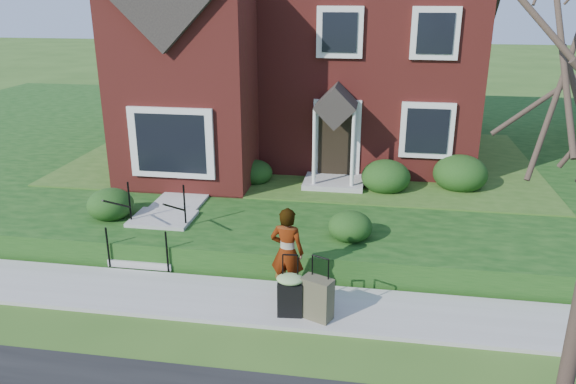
% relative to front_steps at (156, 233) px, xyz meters
% --- Properties ---
extents(ground, '(120.00, 120.00, 0.00)m').
position_rel_front_steps_xyz_m(ground, '(2.50, -1.84, -0.47)').
color(ground, '#2D5119').
rests_on(ground, ground).
extents(sidewalk, '(60.00, 1.60, 0.08)m').
position_rel_front_steps_xyz_m(sidewalk, '(2.50, -1.84, -0.43)').
color(sidewalk, '#9E9B93').
rests_on(sidewalk, ground).
extents(terrace, '(44.00, 20.00, 0.60)m').
position_rel_front_steps_xyz_m(terrace, '(6.50, 9.06, -0.17)').
color(terrace, '#11390F').
rests_on(terrace, ground).
extents(walkway, '(1.20, 6.00, 0.06)m').
position_rel_front_steps_xyz_m(walkway, '(0.00, 3.16, 0.16)').
color(walkway, '#9E9B93').
rests_on(walkway, terrace).
extents(main_house, '(10.40, 10.20, 9.40)m').
position_rel_front_steps_xyz_m(main_house, '(2.29, 7.76, 4.79)').
color(main_house, maroon).
rests_on(main_house, terrace).
extents(front_steps, '(1.40, 2.02, 1.50)m').
position_rel_front_steps_xyz_m(front_steps, '(0.00, 0.00, 0.00)').
color(front_steps, '#9E9B93').
rests_on(front_steps, ground).
extents(foundation_shrubs, '(9.94, 4.96, 1.00)m').
position_rel_front_steps_xyz_m(foundation_shrubs, '(3.28, 2.92, 0.56)').
color(foundation_shrubs, '#12350F').
rests_on(foundation_shrubs, terrace).
extents(woman, '(0.70, 0.51, 1.78)m').
position_rel_front_steps_xyz_m(woman, '(3.25, -1.51, 0.49)').
color(woman, '#999999').
rests_on(woman, sidewalk).
extents(suitcase_black, '(0.52, 0.44, 1.18)m').
position_rel_front_steps_xyz_m(suitcase_black, '(3.42, -2.24, 0.06)').
color(suitcase_black, black).
rests_on(suitcase_black, sidewalk).
extents(suitcase_olive, '(0.62, 0.49, 1.17)m').
position_rel_front_steps_xyz_m(suitcase_olive, '(3.91, -2.25, -0.00)').
color(suitcase_olive, '#4B4732').
rests_on(suitcase_olive, sidewalk).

